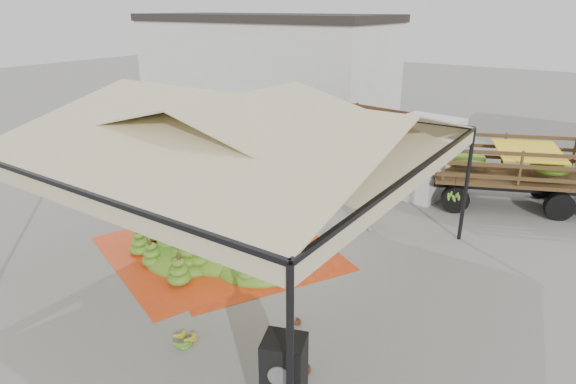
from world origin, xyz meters
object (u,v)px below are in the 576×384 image
Objects in this scene: truck_left at (364,136)px; truck_right at (546,168)px; banana_heap at (221,229)px; vendor at (368,200)px.

truck_right is at bearing 12.50° from truck_left.
banana_heap is 7.23m from truck_left.
truck_left is at bearing 160.62° from truck_right.
vendor is (2.52, 3.18, 0.30)m from banana_heap.
truck_right reaches higher than banana_heap.
truck_right is (5.83, 0.42, -0.20)m from truck_left.
vendor is 5.77m from truck_right.
truck_left is (-2.12, 3.98, 0.63)m from vendor.
truck_left is 5.85m from truck_right.
truck_left reaches higher than truck_right.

